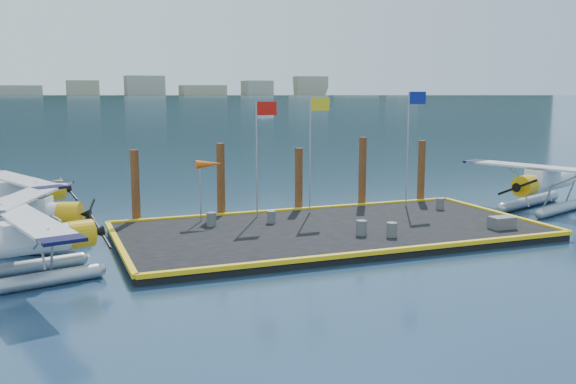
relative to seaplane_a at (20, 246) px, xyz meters
name	(u,v)px	position (x,y,z in m)	size (l,w,h in m)	color
ground	(331,236)	(13.79, 2.90, -1.37)	(4000.00, 4000.00, 0.00)	navy
dock	(331,232)	(13.79, 2.90, -1.17)	(20.00, 10.00, 0.40)	black
dock_bumpers	(331,226)	(13.79, 2.90, -0.88)	(20.25, 10.25, 0.18)	yellow
far_backdrop	(139,90)	(253.70, 1740.42, 8.08)	(3050.00, 2050.00, 810.00)	black
seaplane_a	(20,246)	(0.00, 0.00, 0.00)	(8.18, 8.83, 3.14)	#9CA1AA
seaplane_b	(18,218)	(-0.22, 5.45, 0.04)	(8.45, 8.98, 3.24)	#9CA1AA
seaplane_c	(11,198)	(-0.72, 11.14, 0.06)	(8.52, 9.00, 3.27)	#9CA1AA
seaplane_d	(545,185)	(28.36, 4.54, 0.15)	(9.08, 9.61, 3.48)	#9CA1AA
drum_0	(211,219)	(8.49, 5.34, -0.63)	(0.48, 0.48, 0.68)	#535358
drum_1	(392,230)	(15.52, 0.11, -0.63)	(0.47, 0.47, 0.66)	#535358
drum_3	(361,228)	(14.40, 0.92, -0.62)	(0.49, 0.49, 0.69)	#535358
drum_4	(440,204)	(21.52, 5.14, -0.65)	(0.44, 0.44, 0.63)	#535358
drum_5	(271,217)	(11.47, 5.00, -0.66)	(0.43, 0.43, 0.61)	#535358
crate	(502,223)	(21.37, -0.23, -0.68)	(1.15, 0.77, 0.57)	#535358
flagpole_red	(260,141)	(11.49, 6.70, 3.03)	(1.14, 0.08, 6.00)	gray
flagpole_yellow	(314,137)	(14.49, 6.70, 3.15)	(1.14, 0.08, 6.20)	gray
flagpole_blue	(411,131)	(20.48, 6.70, 3.32)	(1.14, 0.08, 6.50)	gray
windsock	(209,165)	(8.76, 6.70, 1.86)	(1.40, 0.44, 3.12)	gray
piling_0	(135,189)	(5.29, 8.30, 0.63)	(0.44, 0.44, 4.00)	#4D2416
piling_1	(221,182)	(9.79, 8.30, 0.73)	(0.44, 0.44, 4.20)	#4D2416
piling_2	(299,182)	(14.29, 8.30, 0.53)	(0.44, 0.44, 3.80)	#4D2416
piling_3	(362,174)	(18.29, 8.30, 0.78)	(0.44, 0.44, 4.30)	#4D2416
piling_4	(421,173)	(22.29, 8.30, 0.63)	(0.44, 0.44, 4.00)	#4D2416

